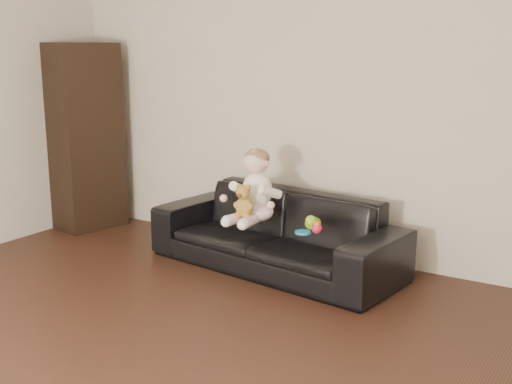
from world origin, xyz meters
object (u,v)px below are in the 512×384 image
Objects in this scene: cabinet at (85,137)px; baby at (255,190)px; toy_rattle at (317,228)px; sofa at (275,232)px; teddy_bear at (244,202)px; toy_green at (313,223)px; toy_blue_disc at (303,232)px.

cabinet is 3.09× the size of baby.
cabinet is at bearing 174.10° from toy_rattle.
baby is (-0.11, -0.11, 0.33)m from sofa.
teddy_bear is 1.82× the size of toy_green.
toy_green is at bearing 132.57° from toy_rattle.
baby is at bearing 168.65° from toy_blue_disc.
toy_green is at bearing -5.33° from sofa.
toy_green is (0.35, -0.08, 0.14)m from sofa.
toy_rattle is (2.48, -0.26, -0.42)m from cabinet.
cabinet is 2.45m from toy_blue_disc.
cabinet reaches higher than toy_rattle.
baby is at bearing -128.62° from sofa.
sofa is at bearing 8.32° from cabinet.
toy_rattle is (0.53, -0.05, -0.20)m from baby.
baby is 0.17m from teddy_bear.
teddy_bear reaches higher than toy_blue_disc.
toy_rattle is at bearing -47.43° from toy_green.
baby reaches higher than teddy_bear.
toy_blue_disc is at bearing -99.13° from toy_green.
cabinet is (-2.05, 0.10, 0.55)m from sofa.
toy_rattle is at bearing 5.22° from cabinet.
cabinet reaches higher than toy_blue_disc.
teddy_bear is at bearing 0.32° from cabinet.
teddy_bear is at bearing -157.11° from toy_green.
toy_green is 1.74× the size of toy_rattle.
baby is 0.57m from toy_rattle.
toy_green is 0.10m from toy_rattle.
toy_green is (2.41, -0.18, -0.42)m from cabinet.
toy_blue_disc is at bearing 15.82° from teddy_bear.
cabinet reaches higher than sofa.
toy_green is (0.45, 0.19, -0.14)m from teddy_bear.
teddy_bear is at bearing -167.48° from toy_rattle.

